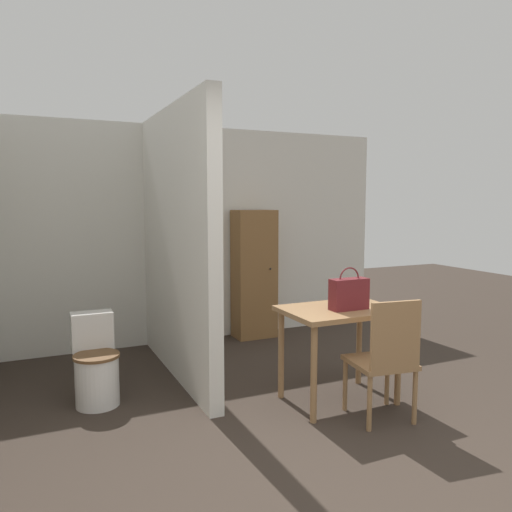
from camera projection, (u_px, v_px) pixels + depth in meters
wall_back at (186, 235)px, 5.86m from camera, size 5.06×0.12×2.50m
partition_wall at (176, 244)px, 4.65m from camera, size 0.12×2.16×2.50m
dining_table at (339, 322)px, 4.06m from camera, size 0.91×0.64×0.78m
wooden_chair at (386, 356)px, 3.70m from camera, size 0.49×0.49×0.94m
toilet at (96, 366)px, 4.07m from camera, size 0.37×0.52×0.72m
handbag at (349, 293)px, 3.98m from camera, size 0.32×0.12×0.34m
wooden_cabinet at (254, 274)px, 6.02m from camera, size 0.49×0.35×1.54m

